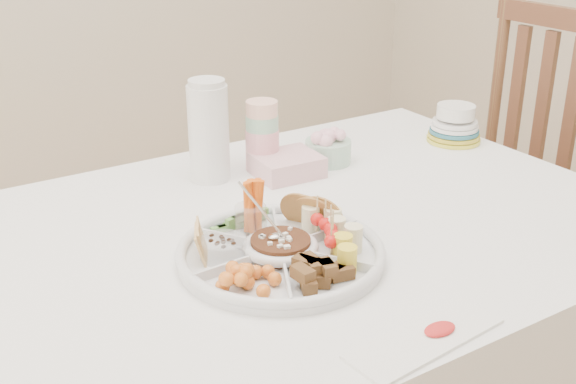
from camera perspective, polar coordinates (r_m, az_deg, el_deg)
dining_table at (r=1.67m, az=-0.48°, el=-14.56°), size 1.52×1.02×0.76m
chair at (r=2.31m, az=15.92°, el=0.41°), size 0.46×0.46×1.08m
party_tray at (r=1.33m, az=-0.59°, el=-4.61°), size 0.40×0.40×0.04m
bean_dip at (r=1.33m, az=-0.59°, el=-4.33°), size 0.12×0.12×0.04m
tortillas at (r=1.43m, az=1.59°, el=-1.62°), size 0.12×0.12×0.07m
carrot_cucumber at (r=1.41m, az=-3.65°, el=-1.11°), size 0.13×0.13×0.11m
pita_raisins at (r=1.32m, az=-6.24°, el=-4.03°), size 0.13×0.13×0.07m
cherries at (r=1.22m, az=-3.15°, el=-6.66°), size 0.12×0.12×0.04m
granola_chunks at (r=1.24m, az=2.92°, el=-6.35°), size 0.12×0.12×0.05m
banana_tomato at (r=1.33m, az=4.99°, el=-2.94°), size 0.12×0.12×0.09m
cup_stack at (r=1.73m, az=-2.07°, el=5.31°), size 0.10×0.10×0.22m
thermos at (r=1.67m, az=-6.30°, el=4.93°), size 0.11×0.11×0.24m
flower_bowl at (r=1.79m, az=3.19°, el=3.64°), size 0.14×0.14×0.09m
napkin_stack at (r=1.72m, az=-0.09°, el=2.14°), size 0.16×0.14×0.05m
plate_stack at (r=1.99m, az=13.03°, el=5.18°), size 0.17×0.17×0.09m
placemat at (r=1.15m, az=10.77°, el=-11.30°), size 0.28×0.11×0.01m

